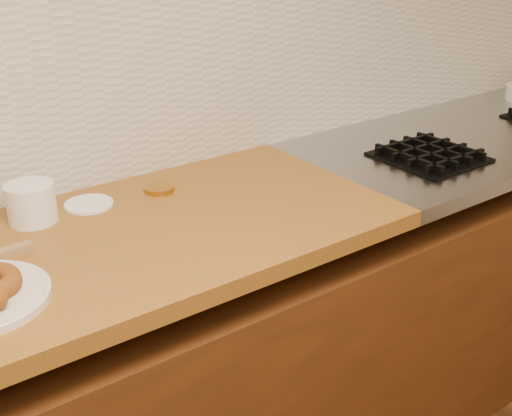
% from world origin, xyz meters
% --- Properties ---
extents(base_cabinet, '(3.60, 0.60, 0.77)m').
position_xyz_m(base_cabinet, '(0.00, 1.69, 0.39)').
color(base_cabinet, '#552A10').
rests_on(base_cabinet, floor).
extents(stovetop, '(1.30, 0.62, 0.04)m').
position_xyz_m(stovetop, '(1.15, 1.69, 0.88)').
color(stovetop, '#9EA0A5').
rests_on(stovetop, base_cabinet).
extents(backsplash, '(3.60, 0.02, 0.60)m').
position_xyz_m(backsplash, '(0.00, 1.99, 1.20)').
color(backsplash, beige).
rests_on(backsplash, wall_back).
extents(burner_grates, '(0.91, 0.26, 0.03)m').
position_xyz_m(burner_grates, '(1.13, 1.61, 0.91)').
color(burner_grates, black).
rests_on(burner_grates, stovetop).
extents(plastic_tub, '(0.13, 0.13, 0.09)m').
position_xyz_m(plastic_tub, '(-0.25, 1.86, 0.94)').
color(plastic_tub, white).
rests_on(plastic_tub, butcher_block).
extents(tub_lid, '(0.12, 0.12, 0.01)m').
position_xyz_m(tub_lid, '(-0.11, 1.87, 0.90)').
color(tub_lid, white).
rests_on(tub_lid, butcher_block).
extents(brass_jar_lid, '(0.09, 0.09, 0.01)m').
position_xyz_m(brass_jar_lid, '(0.06, 1.85, 0.91)').
color(brass_jar_lid, '#B77E2B').
rests_on(brass_jar_lid, butcher_block).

